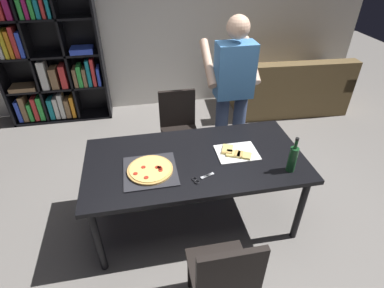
{
  "coord_description": "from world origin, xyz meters",
  "views": [
    {
      "loc": [
        -0.42,
        -2.01,
        2.35
      ],
      "look_at": [
        0.0,
        0.15,
        0.8
      ],
      "focal_mm": 28.19,
      "sensor_mm": 36.0,
      "label": 1
    }
  ],
  "objects_px": {
    "dining_table": "(195,165)",
    "kitchen_scissors": "(200,179)",
    "chair_far_side": "(179,125)",
    "couch": "(288,91)",
    "chair_near_camera": "(224,276)",
    "bookshelf": "(46,58)",
    "wine_bottle": "(293,159)",
    "pepperoni_pizza_on_tray": "(150,170)",
    "person_serving_pizza": "(232,91)"
  },
  "relations": [
    {
      "from": "wine_bottle",
      "to": "person_serving_pizza",
      "type": "bearing_deg",
      "value": 100.43
    },
    {
      "from": "bookshelf",
      "to": "person_serving_pizza",
      "type": "distance_m",
      "value": 2.71
    },
    {
      "from": "person_serving_pizza",
      "to": "wine_bottle",
      "type": "distance_m",
      "value": 1.06
    },
    {
      "from": "chair_far_side",
      "to": "kitchen_scissors",
      "type": "bearing_deg",
      "value": -90.82
    },
    {
      "from": "dining_table",
      "to": "couch",
      "type": "distance_m",
      "value": 2.77
    },
    {
      "from": "pepperoni_pizza_on_tray",
      "to": "wine_bottle",
      "type": "relative_size",
      "value": 1.36
    },
    {
      "from": "chair_far_side",
      "to": "pepperoni_pizza_on_tray",
      "type": "distance_m",
      "value": 1.16
    },
    {
      "from": "pepperoni_pizza_on_tray",
      "to": "kitchen_scissors",
      "type": "relative_size",
      "value": 2.17
    },
    {
      "from": "chair_far_side",
      "to": "pepperoni_pizza_on_tray",
      "type": "bearing_deg",
      "value": -110.46
    },
    {
      "from": "pepperoni_pizza_on_tray",
      "to": "kitchen_scissors",
      "type": "height_order",
      "value": "pepperoni_pizza_on_tray"
    },
    {
      "from": "chair_far_side",
      "to": "pepperoni_pizza_on_tray",
      "type": "xyz_separation_m",
      "value": [
        -0.39,
        -1.06,
        0.25
      ]
    },
    {
      "from": "wine_bottle",
      "to": "couch",
      "type": "bearing_deg",
      "value": 63.0
    },
    {
      "from": "pepperoni_pizza_on_tray",
      "to": "wine_bottle",
      "type": "bearing_deg",
      "value": -9.94
    },
    {
      "from": "chair_near_camera",
      "to": "couch",
      "type": "relative_size",
      "value": 0.52
    },
    {
      "from": "person_serving_pizza",
      "to": "pepperoni_pizza_on_tray",
      "type": "height_order",
      "value": "person_serving_pizza"
    },
    {
      "from": "kitchen_scissors",
      "to": "chair_near_camera",
      "type": "bearing_deg",
      "value": -88.54
    },
    {
      "from": "chair_far_side",
      "to": "bookshelf",
      "type": "relative_size",
      "value": 0.46
    },
    {
      "from": "bookshelf",
      "to": "pepperoni_pizza_on_tray",
      "type": "height_order",
      "value": "bookshelf"
    },
    {
      "from": "chair_near_camera",
      "to": "bookshelf",
      "type": "distance_m",
      "value": 3.73
    },
    {
      "from": "person_serving_pizza",
      "to": "kitchen_scissors",
      "type": "height_order",
      "value": "person_serving_pizza"
    },
    {
      "from": "bookshelf",
      "to": "wine_bottle",
      "type": "bearing_deg",
      "value": -48.62
    },
    {
      "from": "chair_far_side",
      "to": "bookshelf",
      "type": "height_order",
      "value": "bookshelf"
    },
    {
      "from": "chair_far_side",
      "to": "couch",
      "type": "height_order",
      "value": "chair_far_side"
    },
    {
      "from": "chair_far_side",
      "to": "couch",
      "type": "relative_size",
      "value": 0.52
    },
    {
      "from": "couch",
      "to": "pepperoni_pizza_on_tray",
      "type": "xyz_separation_m",
      "value": [
        -2.29,
        -2.09,
        0.46
      ]
    },
    {
      "from": "dining_table",
      "to": "pepperoni_pizza_on_tray",
      "type": "distance_m",
      "value": 0.42
    },
    {
      "from": "dining_table",
      "to": "couch",
      "type": "bearing_deg",
      "value": 46.34
    },
    {
      "from": "chair_near_camera",
      "to": "wine_bottle",
      "type": "xyz_separation_m",
      "value": [
        0.73,
        0.66,
        0.36
      ]
    },
    {
      "from": "dining_table",
      "to": "couch",
      "type": "height_order",
      "value": "couch"
    },
    {
      "from": "couch",
      "to": "person_serving_pizza",
      "type": "height_order",
      "value": "person_serving_pizza"
    },
    {
      "from": "dining_table",
      "to": "pepperoni_pizza_on_tray",
      "type": "bearing_deg",
      "value": -165.86
    },
    {
      "from": "chair_near_camera",
      "to": "kitchen_scissors",
      "type": "bearing_deg",
      "value": 91.46
    },
    {
      "from": "chair_near_camera",
      "to": "couch",
      "type": "height_order",
      "value": "chair_near_camera"
    },
    {
      "from": "dining_table",
      "to": "bookshelf",
      "type": "relative_size",
      "value": 0.97
    },
    {
      "from": "chair_near_camera",
      "to": "wine_bottle",
      "type": "distance_m",
      "value": 1.05
    },
    {
      "from": "wine_bottle",
      "to": "kitchen_scissors",
      "type": "xyz_separation_m",
      "value": [
        -0.75,
        0.03,
        -0.11
      ]
    },
    {
      "from": "dining_table",
      "to": "kitchen_scissors",
      "type": "relative_size",
      "value": 9.52
    },
    {
      "from": "person_serving_pizza",
      "to": "pepperoni_pizza_on_tray",
      "type": "distance_m",
      "value": 1.28
    },
    {
      "from": "chair_near_camera",
      "to": "chair_far_side",
      "type": "xyz_separation_m",
      "value": [
        0.0,
        1.92,
        0.0
      ]
    },
    {
      "from": "chair_far_side",
      "to": "person_serving_pizza",
      "type": "distance_m",
      "value": 0.76
    },
    {
      "from": "couch",
      "to": "kitchen_scissors",
      "type": "distance_m",
      "value": 2.99
    },
    {
      "from": "chair_near_camera",
      "to": "kitchen_scissors",
      "type": "xyz_separation_m",
      "value": [
        -0.02,
        0.69,
        0.24
      ]
    },
    {
      "from": "kitchen_scissors",
      "to": "pepperoni_pizza_on_tray",
      "type": "bearing_deg",
      "value": 155.88
    },
    {
      "from": "person_serving_pizza",
      "to": "dining_table",
      "type": "bearing_deg",
      "value": -126.3
    },
    {
      "from": "person_serving_pizza",
      "to": "chair_near_camera",
      "type": "bearing_deg",
      "value": -107.73
    },
    {
      "from": "dining_table",
      "to": "chair_far_side",
      "type": "relative_size",
      "value": 2.1
    },
    {
      "from": "chair_near_camera",
      "to": "pepperoni_pizza_on_tray",
      "type": "bearing_deg",
      "value": 114.67
    },
    {
      "from": "bookshelf",
      "to": "pepperoni_pizza_on_tray",
      "type": "xyz_separation_m",
      "value": [
        1.23,
        -2.48,
        -0.17
      ]
    },
    {
      "from": "couch",
      "to": "kitchen_scissors",
      "type": "xyz_separation_m",
      "value": [
        -1.91,
        -2.26,
        0.45
      ]
    },
    {
      "from": "chair_far_side",
      "to": "chair_near_camera",
      "type": "bearing_deg",
      "value": -90.0
    }
  ]
}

